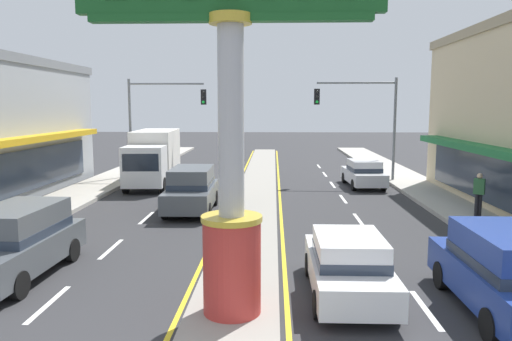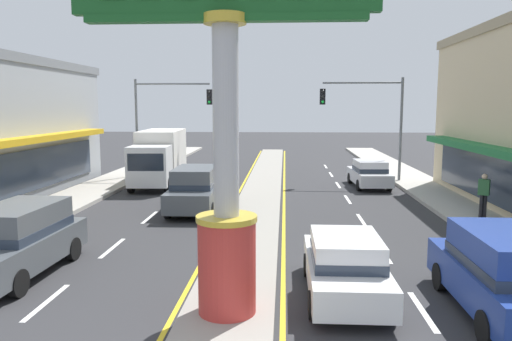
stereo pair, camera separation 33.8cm
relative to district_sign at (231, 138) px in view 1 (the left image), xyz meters
The scene contains 14 objects.
median_strip 14.32m from the district_sign, 90.00° to the left, with size 2.04×52.00×0.14m, color gray.
sidewalk_left 15.32m from the district_sign, 127.32° to the left, with size 2.75×60.00×0.18m, color #ADA89E.
sidewalk_right 15.32m from the district_sign, 52.68° to the left, with size 2.75×60.00×0.18m, color #ADA89E.
lane_markings 13.04m from the district_sign, 90.00° to the left, with size 8.78×52.00×0.01m.
district_sign is the anchor object (origin of this frame).
traffic_light_left_side 20.98m from the district_sign, 107.34° to the left, with size 4.86×0.46×6.20m.
traffic_light_right_side 20.16m from the district_sign, 71.92° to the left, with size 4.86×0.46×6.20m.
suv_near_right_lane 7.06m from the district_sign, 158.12° to the left, with size 2.08×4.66×1.90m.
suv_far_right_lane 11.44m from the district_sign, 103.98° to the left, with size 2.03×4.63×1.90m.
sedan_near_left_lane 18.80m from the district_sign, 71.21° to the left, with size 2.00×4.38×1.53m.
box_truck_mid_left_lane 19.01m from the district_sign, 108.73° to the left, with size 2.57×7.01×3.12m.
sedan_far_left_oncoming 4.31m from the district_sign, 26.42° to the left, with size 1.84×4.30×1.53m.
suv_kerb_right 6.66m from the district_sign, ahead, with size 1.98×4.61×1.90m.
pedestrian_near_kerb 13.22m from the district_sign, 45.94° to the left, with size 0.46×0.40×1.75m.
Camera 1 is at (0.88, -5.84, 4.55)m, focal length 34.35 mm.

